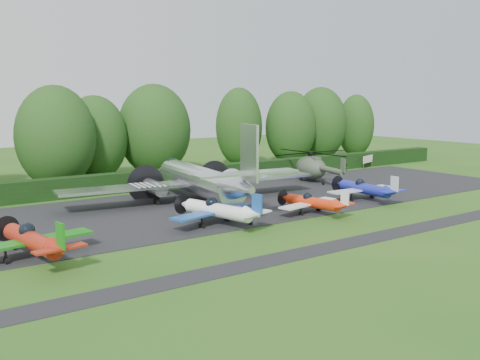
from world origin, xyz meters
TOP-DOWN VIEW (x-y plane):
  - ground at (0.00, 0.00)m, footprint 160.00×160.00m
  - apron at (0.00, 10.00)m, footprint 70.00×18.00m
  - taxiway_verge at (0.00, -6.00)m, footprint 70.00×2.00m
  - hedgerow at (0.00, 21.00)m, footprint 90.00×1.60m
  - transport_plane at (-0.51, 10.89)m, footprint 24.65×18.91m
  - light_plane_red at (-17.34, 2.04)m, footprint 7.82×8.23m
  - light_plane_white at (-3.69, 3.08)m, footprint 7.65×8.05m
  - light_plane_orange at (4.91, 2.03)m, footprint 6.37×6.69m
  - light_plane_blue at (12.97, 3.71)m, footprint 7.24×7.61m
  - helicopter at (16.61, 15.04)m, footprint 10.68×12.51m
  - sign_board at (30.95, 19.42)m, footprint 3.09×0.12m
  - tree_0 at (4.22, 30.11)m, footprint 8.95×8.95m
  - tree_1 at (40.57, 30.83)m, footprint 5.89×5.89m
  - tree_2 at (-8.66, 26.89)m, footprint 8.25×8.25m
  - tree_4 at (-3.30, 30.13)m, footprint 7.47×7.47m
  - tree_6 at (18.31, 32.08)m, footprint 6.59×6.59m
  - tree_8 at (25.59, 29.46)m, footprint 7.36×7.36m
  - tree_9 at (32.28, 30.36)m, footprint 7.96×7.96m

SIDE VIEW (x-z plane):
  - ground at x=0.00m, z-range 0.00..0.00m
  - hedgerow at x=0.00m, z-range -1.00..1.00m
  - taxiway_verge at x=0.00m, z-range 0.00..0.00m
  - apron at x=0.00m, z-range 0.00..0.01m
  - light_plane_orange at x=4.91m, z-range -0.20..2.24m
  - light_plane_blue at x=12.97m, z-range -0.23..2.55m
  - sign_board at x=30.95m, z-range 0.31..2.04m
  - light_plane_white at x=-3.69m, z-range -0.25..2.69m
  - light_plane_red at x=-17.34m, z-range -0.25..2.76m
  - helicopter at x=16.61m, z-range 0.13..3.57m
  - transport_plane at x=-0.51m, z-range -1.75..6.15m
  - tree_4 at x=-3.30m, z-range -0.01..9.85m
  - tree_1 at x=40.57m, z-range -0.02..10.06m
  - tree_8 at x=25.59m, z-range -0.01..10.47m
  - tree_2 at x=-8.66m, z-range -0.01..10.89m
  - tree_6 at x=18.31m, z-range -0.01..10.96m
  - tree_9 at x=32.28m, z-range -0.01..11.16m
  - tree_0 at x=4.22m, z-range -0.01..11.24m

